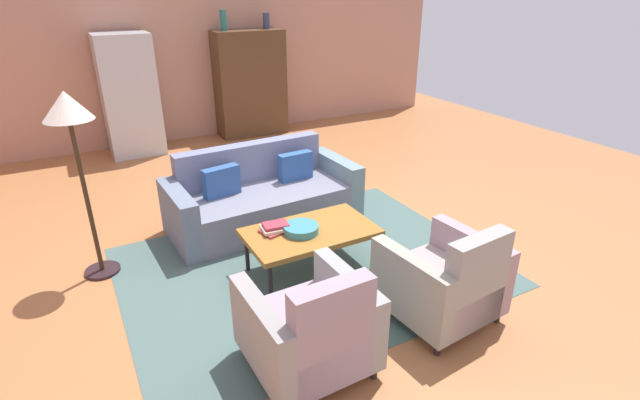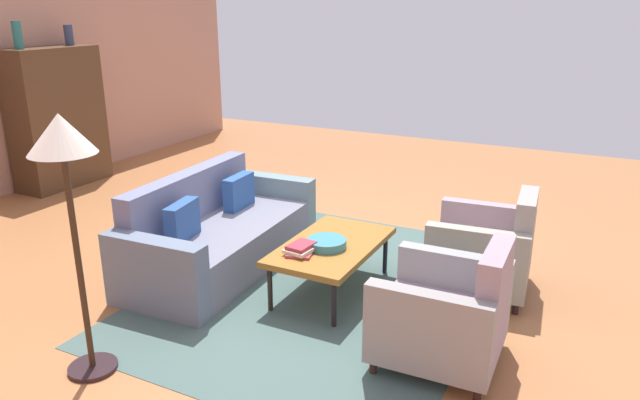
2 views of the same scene
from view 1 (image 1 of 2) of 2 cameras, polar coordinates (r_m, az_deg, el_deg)
name	(u,v)px [view 1 (image 1 of 2)]	position (r m, az deg, el deg)	size (l,w,h in m)	color
ground_plane	(307,238)	(5.18, -1.53, -4.51)	(11.80, 11.80, 0.00)	#A6683C
wall_back	(189,56)	(8.70, -15.39, 16.31)	(9.84, 0.12, 2.80)	tan
area_rug	(308,267)	(4.67, -1.42, -7.97)	(3.40, 2.60, 0.01)	#46605C
couch	(262,198)	(5.45, -6.98, 0.25)	(2.14, 1.00, 0.86)	slate
coffee_table	(310,233)	(4.43, -1.17, -4.02)	(1.20, 0.70, 0.43)	black
armchair_left	(312,332)	(3.37, -1.01, -15.45)	(0.82, 0.82, 0.88)	black
armchair_right	(446,283)	(3.96, 14.84, -9.59)	(0.87, 0.87, 0.88)	#38251D
fruit_bowl	(301,229)	(4.36, -2.28, -3.47)	(0.32, 0.32, 0.07)	teal
book_stack	(276,228)	(4.39, -5.31, -3.32)	(0.31, 0.25, 0.08)	#95393E
cabinet	(250,84)	(8.72, -8.32, 13.58)	(1.20, 0.51, 1.80)	#4D321E
vase_tall	(223,20)	(8.46, -11.46, 20.32)	(0.11, 0.11, 0.33)	#276B67
vase_round	(266,21)	(8.72, -6.45, 20.51)	(0.11, 0.11, 0.26)	#313956
refrigerator	(129,95)	(8.14, -21.83, 11.54)	(0.80, 0.73, 1.85)	#B7BABF
floor_lamp	(70,124)	(4.50, -27.69, 8.04)	(0.40, 0.40, 1.72)	black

